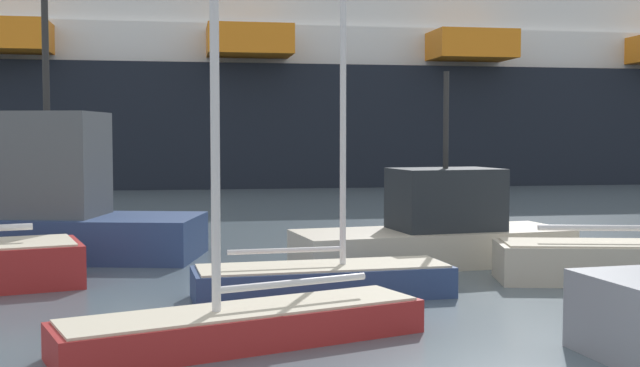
{
  "coord_description": "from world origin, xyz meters",
  "views": [
    {
      "loc": [
        -3.9,
        -7.97,
        3.2
      ],
      "look_at": [
        0.0,
        14.68,
        1.81
      ],
      "focal_mm": 44.79,
      "sensor_mm": 36.0,
      "label": 1
    }
  ],
  "objects": [
    {
      "name": "sailboat_0",
      "position": [
        -3.0,
        4.06,
        0.44
      ],
      "size": [
        5.86,
        3.09,
        8.89
      ],
      "rotation": [
        0.0,
        0.0,
        3.47
      ],
      "color": "maroon",
      "rests_on": "ground_plane"
    },
    {
      "name": "sailboat_2",
      "position": [
        -1.19,
        7.41,
        0.4
      ],
      "size": [
        5.19,
        1.86,
        7.61
      ],
      "rotation": [
        0.0,
        0.0,
        0.07
      ],
      "color": "navy",
      "rests_on": "ground_plane"
    },
    {
      "name": "fishing_boat_0",
      "position": [
        2.3,
        10.94,
        0.83
      ],
      "size": [
        7.07,
        3.17,
        4.77
      ],
      "rotation": [
        0.0,
        0.0,
        0.12
      ],
      "color": "#BCB29E",
      "rests_on": "ground_plane"
    },
    {
      "name": "fishing_boat_2",
      "position": [
        -7.64,
        13.74,
        1.26
      ],
      "size": [
        9.13,
        4.87,
        6.85
      ],
      "rotation": [
        0.0,
        0.0,
        -0.23
      ],
      "color": "navy",
      "rests_on": "ground_plane"
    },
    {
      "name": "cruise_ship",
      "position": [
        -0.24,
        48.98,
        7.73
      ],
      "size": [
        136.18,
        21.69,
        24.09
      ],
      "rotation": [
        0.0,
        0.0,
        0.0
      ],
      "color": "black",
      "rests_on": "ground_plane"
    }
  ]
}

